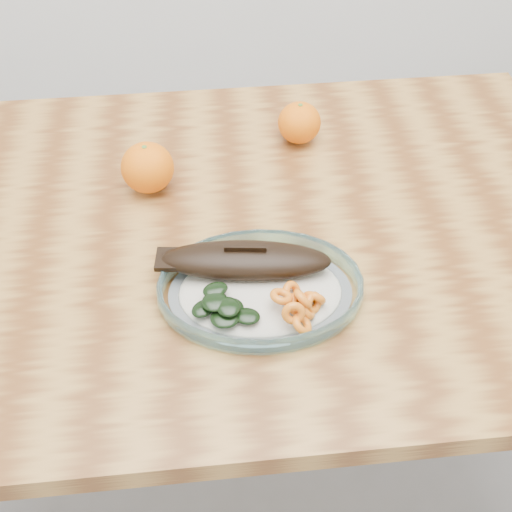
{
  "coord_description": "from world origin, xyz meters",
  "views": [
    {
      "loc": [
        -0.05,
        -0.74,
        1.46
      ],
      "look_at": [
        0.02,
        -0.09,
        0.77
      ],
      "focal_mm": 45.0,
      "sensor_mm": 36.0,
      "label": 1
    }
  ],
  "objects_px": {
    "dining_table": "(240,266)",
    "orange_left": "(147,168)",
    "plated_meal": "(259,286)",
    "orange_right": "(299,123)"
  },
  "relations": [
    {
      "from": "plated_meal",
      "to": "orange_left",
      "type": "xyz_separation_m",
      "value": [
        -0.16,
        0.25,
        0.02
      ]
    },
    {
      "from": "dining_table",
      "to": "orange_left",
      "type": "height_order",
      "value": "orange_left"
    },
    {
      "from": "dining_table",
      "to": "plated_meal",
      "type": "bearing_deg",
      "value": -83.29
    },
    {
      "from": "dining_table",
      "to": "orange_left",
      "type": "xyz_separation_m",
      "value": [
        -0.14,
        0.11,
        0.14
      ]
    },
    {
      "from": "plated_meal",
      "to": "orange_right",
      "type": "xyz_separation_m",
      "value": [
        0.11,
        0.36,
        0.02
      ]
    },
    {
      "from": "dining_table",
      "to": "orange_left",
      "type": "distance_m",
      "value": 0.23
    },
    {
      "from": "plated_meal",
      "to": "orange_left",
      "type": "height_order",
      "value": "orange_left"
    },
    {
      "from": "plated_meal",
      "to": "orange_left",
      "type": "distance_m",
      "value": 0.3
    },
    {
      "from": "plated_meal",
      "to": "orange_right",
      "type": "relative_size",
      "value": 7.14
    },
    {
      "from": "orange_right",
      "to": "plated_meal",
      "type": "bearing_deg",
      "value": -107.12
    }
  ]
}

